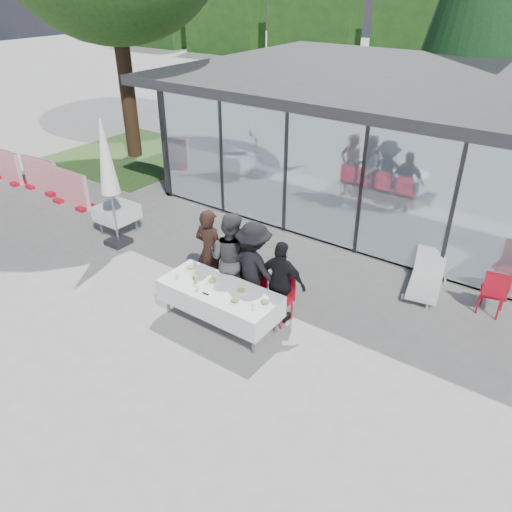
{
  "coord_description": "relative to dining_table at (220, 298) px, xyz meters",
  "views": [
    {
      "loc": [
        5.04,
        -5.51,
        5.67
      ],
      "look_at": [
        0.24,
        1.2,
        0.98
      ],
      "focal_mm": 35.0,
      "sensor_mm": 36.0,
      "label": 1
    }
  ],
  "objects": [
    {
      "name": "drinking_glasses",
      "position": [
        -0.1,
        -0.19,
        0.26
      ],
      "size": [
        1.78,
        0.2,
        0.1
      ],
      "color": "silver",
      "rests_on": "dining_table"
    },
    {
      "name": "diner_chair_a",
      "position": [
        -0.82,
        0.75,
        -0.0
      ],
      "size": [
        0.44,
        0.44,
        0.97
      ],
      "color": "red",
      "rests_on": "ground"
    },
    {
      "name": "pavilion",
      "position": [
        1.86,
        7.97,
        1.61
      ],
      "size": [
        14.8,
        8.8,
        3.44
      ],
      "color": "gray",
      "rests_on": "ground"
    },
    {
      "name": "dining_table",
      "position": [
        0.0,
        0.0,
        0.0
      ],
      "size": [
        2.26,
        0.96,
        0.75
      ],
      "color": "silver",
      "rests_on": "ground"
    },
    {
      "name": "diner_a",
      "position": [
        -0.82,
        0.73,
        0.36
      ],
      "size": [
        0.7,
        0.7,
        1.81
      ],
      "primitive_type": "imported",
      "rotation": [
        0.0,
        0.0,
        3.21
      ],
      "color": "black",
      "rests_on": "ground"
    },
    {
      "name": "plate_a",
      "position": [
        -0.87,
        0.21,
        0.24
      ],
      "size": [
        0.26,
        0.26,
        0.07
      ],
      "color": "white",
      "rests_on": "dining_table"
    },
    {
      "name": "plate_b",
      "position": [
        -0.23,
        0.08,
        0.24
      ],
      "size": [
        0.26,
        0.26,
        0.07
      ],
      "color": "white",
      "rests_on": "dining_table"
    },
    {
      "name": "ground",
      "position": [
        -0.15,
        -0.19,
        -0.54
      ],
      "size": [
        90.0,
        90.0,
        0.0
      ],
      "primitive_type": "plane",
      "color": "gray",
      "rests_on": "ground"
    },
    {
      "name": "diner_chair_d",
      "position": [
        0.85,
        0.75,
        -0.0
      ],
      "size": [
        0.44,
        0.44,
        0.97
      ],
      "color": "red",
      "rests_on": "ground"
    },
    {
      "name": "diner_d",
      "position": [
        0.85,
        0.73,
        0.27
      ],
      "size": [
        1.05,
        1.05,
        1.62
      ],
      "primitive_type": "imported",
      "rotation": [
        0.0,
        0.0,
        3.25
      ],
      "color": "black",
      "rests_on": "ground"
    },
    {
      "name": "plate_c",
      "position": [
        0.39,
        0.13,
        0.24
      ],
      "size": [
        0.26,
        0.26,
        0.07
      ],
      "color": "white",
      "rests_on": "dining_table"
    },
    {
      "name": "juice_bottle",
      "position": [
        -0.48,
        -0.08,
        0.29
      ],
      "size": [
        0.06,
        0.06,
        0.15
      ],
      "primitive_type": "cylinder",
      "color": "#82AD48",
      "rests_on": "dining_table"
    },
    {
      "name": "diner_c",
      "position": [
        0.24,
        0.73,
        0.37
      ],
      "size": [
        1.24,
        1.24,
        1.82
      ],
      "primitive_type": "imported",
      "rotation": [
        0.0,
        0.0,
        3.08
      ],
      "color": "black",
      "rests_on": "ground"
    },
    {
      "name": "plate_extra",
      "position": [
        0.49,
        -0.17,
        0.24
      ],
      "size": [
        0.26,
        0.26,
        0.07
      ],
      "color": "white",
      "rests_on": "dining_table"
    },
    {
      "name": "folded_eyeglasses",
      "position": [
        -0.08,
        -0.28,
        0.22
      ],
      "size": [
        0.14,
        0.03,
        0.01
      ],
      "primitive_type": "cube",
      "color": "black",
      "rests_on": "dining_table"
    },
    {
      "name": "diner_chair_b",
      "position": [
        -0.3,
        0.75,
        -0.0
      ],
      "size": [
        0.44,
        0.44,
        0.97
      ],
      "color": "red",
      "rests_on": "ground"
    },
    {
      "name": "spare_table_left",
      "position": [
        -4.37,
        1.37,
        0.02
      ],
      "size": [
        0.86,
        0.86,
        0.74
      ],
      "color": "silver",
      "rests_on": "ground"
    },
    {
      "name": "spare_chair_b",
      "position": [
        4.0,
        3.15,
        -0.0
      ],
      "size": [
        0.52,
        0.52,
        0.97
      ],
      "color": "red",
      "rests_on": "ground"
    },
    {
      "name": "market_umbrella",
      "position": [
        -3.95,
        0.97,
        1.43
      ],
      "size": [
        0.5,
        0.5,
        3.0
      ],
      "color": "black",
      "rests_on": "ground"
    },
    {
      "name": "diner_chair_c",
      "position": [
        0.24,
        0.75,
        -0.0
      ],
      "size": [
        0.44,
        0.44,
        0.97
      ],
      "color": "red",
      "rests_on": "ground"
    },
    {
      "name": "treeline",
      "position": [
        -2.15,
        27.81,
        1.66
      ],
      "size": [
        62.5,
        2.0,
        4.4
      ],
      "color": "#183A12",
      "rests_on": "ground"
    },
    {
      "name": "grass_patch",
      "position": [
        -8.65,
        5.81,
        -0.53
      ],
      "size": [
        5.0,
        5.0,
        0.02
      ],
      "primitive_type": "cube",
      "color": "#385926",
      "rests_on": "ground"
    },
    {
      "name": "diner_b",
      "position": [
        -0.3,
        0.73,
        0.4
      ],
      "size": [
        1.03,
        1.03,
        1.87
      ],
      "primitive_type": "imported",
      "rotation": [
        0.0,
        0.0,
        3.28
      ],
      "color": "#444444",
      "rests_on": "ground"
    },
    {
      "name": "lounger",
      "position": [
        2.7,
        3.37,
        -0.28
      ],
      "size": [
        0.85,
        1.42,
        0.72
      ],
      "color": "silver",
      "rests_on": "ground"
    },
    {
      "name": "plate_d",
      "position": [
        0.93,
        0.08,
        0.24
      ],
      "size": [
        0.26,
        0.26,
        0.07
      ],
      "color": "white",
      "rests_on": "dining_table"
    }
  ]
}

